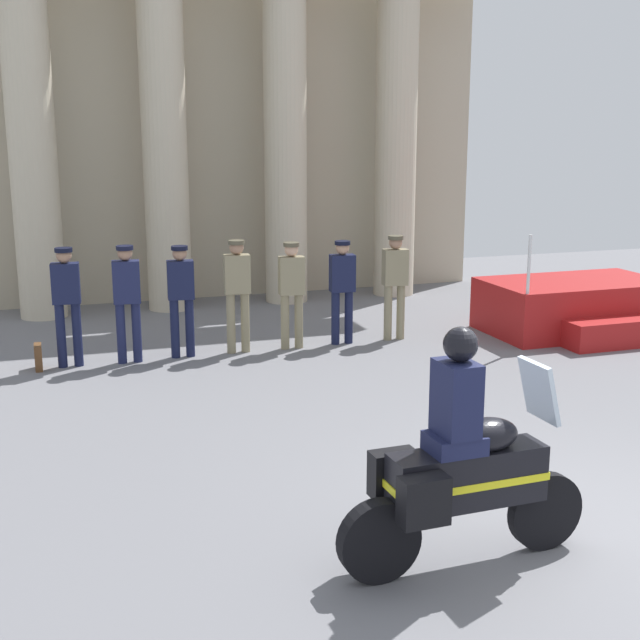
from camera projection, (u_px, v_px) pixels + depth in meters
ground_plane at (582, 525)px, 7.20m from camera, size 28.00×28.00×0.00m
colonnade_backdrop at (220, 114)px, 15.92m from camera, size 10.89×1.66×6.62m
reviewing_stand at (577, 308)px, 13.96m from camera, size 2.95×2.20×1.76m
officer_in_row_0 at (67, 297)px, 11.79m from camera, size 0.40×0.26×1.70m
officer_in_row_1 at (127, 294)px, 11.99m from camera, size 0.40×0.26×1.70m
officer_in_row_2 at (181, 292)px, 12.29m from camera, size 0.40×0.26×1.65m
officer_in_row_3 at (237, 287)px, 12.54m from camera, size 0.40×0.26×1.70m
officer_in_row_4 at (292, 286)px, 12.79m from camera, size 0.40×0.26×1.64m
officer_in_row_5 at (342, 284)px, 13.07m from camera, size 0.40×0.26×1.62m
officer_in_row_6 at (395, 279)px, 13.33m from camera, size 0.40×0.26×1.67m
motorcycle_with_rider at (459, 469)px, 6.36m from camera, size 2.09×0.71×1.90m
briefcase_on_ground at (38, 357)px, 11.81m from camera, size 0.10×0.32×0.36m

